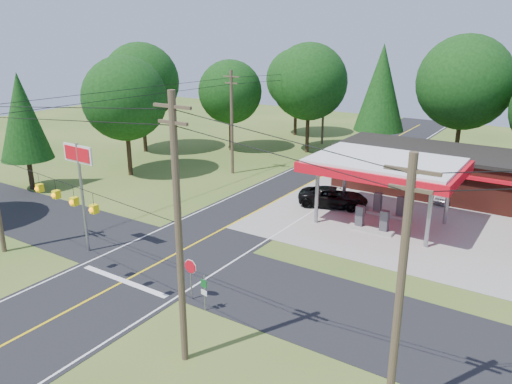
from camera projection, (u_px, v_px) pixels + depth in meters
The scene contains 17 objects.
ground at pixel (168, 258), 31.10m from camera, with size 120.00×120.00×0.00m, color #3F5D20.
main_highway at pixel (168, 258), 31.10m from camera, with size 8.00×120.00×0.02m, color black.
cross_road at pixel (168, 258), 31.09m from camera, with size 70.00×7.00×0.02m, color black.
lane_center_yellow at pixel (168, 258), 31.09m from camera, with size 0.15×110.00×0.00m, color yellow.
gas_canopy at pixel (384, 167), 35.42m from camera, with size 10.60×7.40×4.88m.
convenience_store at pixel (433, 170), 43.57m from camera, with size 16.40×7.55×3.80m.
utility_pole_near_right at pixel (179, 231), 19.78m from camera, with size 1.80×0.30×11.50m.
utility_pole_far_left at pixel (232, 121), 47.97m from camera, with size 1.80×0.30×10.00m.
utility_pole_right_b at pixel (400, 291), 16.77m from camera, with size 1.80×0.30×10.00m.
utility_pole_north at pixel (323, 106), 60.85m from camera, with size 0.30×0.30×9.50m.
overhead_beacons at pixel (64, 184), 24.92m from camera, with size 17.04×2.04×1.03m.
treeline_backdrop at pixel (344, 97), 47.44m from camera, with size 70.27×51.59×13.30m.
suv_car at pixel (333, 197), 40.05m from camera, with size 5.49×5.49×1.52m, color black.
sedan_car at pixel (449, 193), 41.33m from camera, with size 4.01×4.01×1.37m, color silver.
big_stop_sign at pixel (80, 172), 30.47m from camera, with size 2.63×0.21×7.09m.
octagonal_stop_sign at pixel (190, 270), 25.82m from camera, with size 0.81×0.09×2.32m.
route_sign_post at pixel (204, 290), 24.91m from camera, with size 0.41×0.12×2.02m.
Camera 1 is at (20.12, -20.64, 13.57)m, focal length 35.00 mm.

